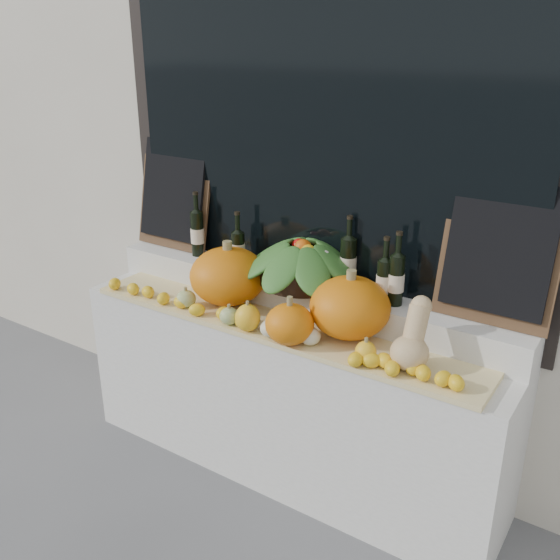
% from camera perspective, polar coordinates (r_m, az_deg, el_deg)
% --- Properties ---
extents(storefront_facade, '(7.00, 0.94, 4.50)m').
position_cam_1_polar(storefront_facade, '(3.44, 7.92, 22.08)').
color(storefront_facade, beige).
rests_on(storefront_facade, ground).
extents(display_sill, '(2.30, 0.55, 0.88)m').
position_cam_1_polar(display_sill, '(3.33, 0.73, -10.52)').
color(display_sill, silver).
rests_on(display_sill, ground).
extents(rear_tier, '(2.30, 0.25, 0.16)m').
position_cam_1_polar(rear_tier, '(3.20, 2.23, -1.41)').
color(rear_tier, silver).
rests_on(rear_tier, display_sill).
extents(straw_bedding, '(2.10, 0.32, 0.02)m').
position_cam_1_polar(straw_bedding, '(3.02, -0.53, -4.31)').
color(straw_bedding, tan).
rests_on(straw_bedding, display_sill).
extents(pumpkin_left, '(0.53, 0.53, 0.29)m').
position_cam_1_polar(pumpkin_left, '(3.21, -4.75, 0.37)').
color(pumpkin_left, orange).
rests_on(pumpkin_left, straw_bedding).
extents(pumpkin_right, '(0.39, 0.39, 0.28)m').
position_cam_1_polar(pumpkin_right, '(2.86, 6.41, -2.51)').
color(pumpkin_right, orange).
rests_on(pumpkin_right, straw_bedding).
extents(pumpkin_center, '(0.23, 0.23, 0.19)m').
position_cam_1_polar(pumpkin_center, '(2.80, 0.88, -4.04)').
color(pumpkin_center, orange).
rests_on(pumpkin_center, straw_bedding).
extents(butternut_squash, '(0.16, 0.22, 0.30)m').
position_cam_1_polar(butternut_squash, '(2.66, 12.01, -5.48)').
color(butternut_squash, tan).
rests_on(butternut_squash, straw_bedding).
extents(decorative_gourds, '(1.12, 0.16, 0.15)m').
position_cam_1_polar(decorative_gourds, '(2.90, -1.30, -4.06)').
color(decorative_gourds, '#417222').
rests_on(decorative_gourds, straw_bedding).
extents(lemon_heap, '(2.20, 0.16, 0.06)m').
position_cam_1_polar(lemon_heap, '(2.91, -1.74, -4.33)').
color(lemon_heap, yellow).
rests_on(lemon_heap, straw_bedding).
extents(produce_bowl, '(0.66, 0.66, 0.23)m').
position_cam_1_polar(produce_bowl, '(3.12, 2.09, 1.73)').
color(produce_bowl, black).
rests_on(produce_bowl, rear_tier).
extents(wine_bottle_far_left, '(0.08, 0.08, 0.36)m').
position_cam_1_polar(wine_bottle_far_left, '(3.52, -7.56, 4.30)').
color(wine_bottle_far_left, black).
rests_on(wine_bottle_far_left, rear_tier).
extents(wine_bottle_near_left, '(0.08, 0.08, 0.30)m').
position_cam_1_polar(wine_bottle_near_left, '(3.35, -3.85, 2.92)').
color(wine_bottle_near_left, black).
rests_on(wine_bottle_near_left, rear_tier).
extents(wine_bottle_tall, '(0.08, 0.08, 0.36)m').
position_cam_1_polar(wine_bottle_tall, '(3.07, 6.24, 1.65)').
color(wine_bottle_tall, black).
rests_on(wine_bottle_tall, rear_tier).
extents(wine_bottle_near_right, '(0.08, 0.08, 0.35)m').
position_cam_1_polar(wine_bottle_near_right, '(2.90, 10.57, 0.07)').
color(wine_bottle_near_right, black).
rests_on(wine_bottle_near_right, rear_tier).
extents(wine_bottle_far_right, '(0.08, 0.08, 0.32)m').
position_cam_1_polar(wine_bottle_far_right, '(2.92, 9.51, -0.04)').
color(wine_bottle_far_right, black).
rests_on(wine_bottle_far_right, rear_tier).
extents(chalkboard_left, '(0.50, 0.15, 0.61)m').
position_cam_1_polar(chalkboard_left, '(3.65, -9.68, 7.89)').
color(chalkboard_left, '#4C331E').
rests_on(chalkboard_left, rear_tier).
extents(chalkboard_right, '(0.50, 0.15, 0.61)m').
position_cam_1_polar(chalkboard_right, '(2.78, 19.45, 2.51)').
color(chalkboard_right, '#4C331E').
rests_on(chalkboard_right, rear_tier).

